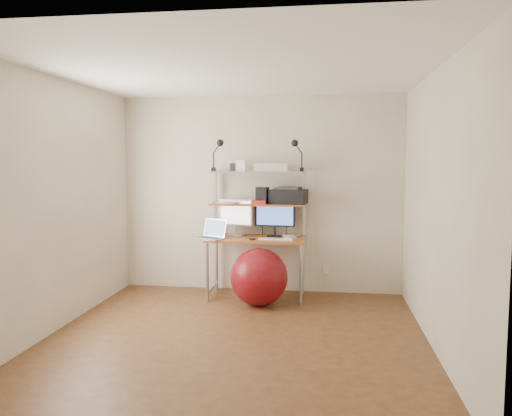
{
  "coord_description": "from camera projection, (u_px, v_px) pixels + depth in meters",
  "views": [
    {
      "loc": [
        0.83,
        -4.54,
        1.68
      ],
      "look_at": [
        0.03,
        1.15,
        1.13
      ],
      "focal_mm": 35.0,
      "sensor_mm": 36.0,
      "label": 1
    }
  ],
  "objects": [
    {
      "name": "mouse",
      "position": [
        288.0,
        239.0,
        5.93
      ],
      "size": [
        0.1,
        0.08,
        0.03
      ],
      "primitive_type": "cube",
      "rotation": [
        0.0,
        0.0,
        -0.28
      ],
      "color": "silver",
      "rests_on": "desktop"
    },
    {
      "name": "wall_outlet",
      "position": [
        326.0,
        269.0,
        6.37
      ],
      "size": [
        0.08,
        0.01,
        0.12
      ],
      "primitive_type": "cube",
      "color": "silver",
      "rests_on": "room"
    },
    {
      "name": "printer",
      "position": [
        288.0,
        196.0,
        6.16
      ],
      "size": [
        0.48,
        0.37,
        0.21
      ],
      "rotation": [
        0.0,
        0.0,
        -0.2
      ],
      "color": "black",
      "rests_on": "mid_shelf"
    },
    {
      "name": "box_white",
      "position": [
        242.0,
        166.0,
        6.13
      ],
      "size": [
        0.13,
        0.12,
        0.14
      ],
      "primitive_type": "cube",
      "rotation": [
        0.0,
        0.0,
        -0.17
      ],
      "color": "silver",
      "rests_on": "top_shelf"
    },
    {
      "name": "clip_lamp_left",
      "position": [
        219.0,
        148.0,
        6.09
      ],
      "size": [
        0.15,
        0.09,
        0.39
      ],
      "color": "black",
      "rests_on": "top_shelf"
    },
    {
      "name": "nas_cube",
      "position": [
        262.0,
        195.0,
        6.16
      ],
      "size": [
        0.16,
        0.16,
        0.2
      ],
      "primitive_type": "cube",
      "rotation": [
        0.0,
        0.0,
        -0.18
      ],
      "color": "black",
      "rests_on": "mid_shelf"
    },
    {
      "name": "scanner",
      "position": [
        270.0,
        167.0,
        6.15
      ],
      "size": [
        0.44,
        0.31,
        0.11
      ],
      "rotation": [
        0.0,
        0.0,
        0.12
      ],
      "color": "silver",
      "rests_on": "top_shelf"
    },
    {
      "name": "computer_desk",
      "position": [
        257.0,
        220.0,
        6.14
      ],
      "size": [
        1.2,
        0.6,
        1.57
      ],
      "color": "#B65C23",
      "rests_on": "ground"
    },
    {
      "name": "exercise_ball",
      "position": [
        259.0,
        277.0,
        5.79
      ],
      "size": [
        0.67,
        0.67,
        0.67
      ],
      "primitive_type": "sphere",
      "color": "maroon",
      "rests_on": "floor"
    },
    {
      "name": "monitor_silver",
      "position": [
        236.0,
        215.0,
        6.26
      ],
      "size": [
        0.44,
        0.19,
        0.49
      ],
      "rotation": [
        0.0,
        0.0,
        -0.19
      ],
      "color": "#BCBCC2",
      "rests_on": "desktop"
    },
    {
      "name": "laptop",
      "position": [
        213.0,
        234.0,
        6.05
      ],
      "size": [
        0.42,
        0.39,
        0.29
      ],
      "rotation": [
        0.0,
        0.0,
        -0.48
      ],
      "color": "silver",
      "rests_on": "desktop"
    },
    {
      "name": "mac_mini",
      "position": [
        291.0,
        235.0,
        6.17
      ],
      "size": [
        0.23,
        0.23,
        0.03
      ],
      "primitive_type": "cube",
      "rotation": [
        0.0,
        0.0,
        -0.31
      ],
      "color": "silver",
      "rests_on": "desktop"
    },
    {
      "name": "clip_lamp_right",
      "position": [
        296.0,
        148.0,
        6.02
      ],
      "size": [
        0.15,
        0.09,
        0.38
      ],
      "color": "black",
      "rests_on": "top_shelf"
    },
    {
      "name": "paper_stack",
      "position": [
        229.0,
        202.0,
        6.24
      ],
      "size": [
        0.37,
        0.42,
        0.02
      ],
      "color": "white",
      "rests_on": "mid_shelf"
    },
    {
      "name": "room",
      "position": [
        235.0,
        207.0,
        4.63
      ],
      "size": [
        3.6,
        3.6,
        3.6
      ],
      "color": "brown",
      "rests_on": "ground"
    },
    {
      "name": "phone",
      "position": [
        252.0,
        239.0,
        5.97
      ],
      "size": [
        0.1,
        0.13,
        0.01
      ],
      "primitive_type": "cube",
      "rotation": [
        0.0,
        0.0,
        0.31
      ],
      "color": "black",
      "rests_on": "desktop"
    },
    {
      "name": "monitor_black",
      "position": [
        275.0,
        216.0,
        6.18
      ],
      "size": [
        0.51,
        0.15,
        0.51
      ],
      "rotation": [
        0.0,
        0.0,
        -0.07
      ],
      "color": "black",
      "rests_on": "desktop"
    },
    {
      "name": "box_grey",
      "position": [
        234.0,
        167.0,
        6.24
      ],
      "size": [
        0.12,
        0.12,
        0.1
      ],
      "primitive_type": "cube",
      "rotation": [
        0.0,
        0.0,
        0.29
      ],
      "color": "#313133",
      "rests_on": "top_shelf"
    },
    {
      "name": "red_box",
      "position": [
        259.0,
        202.0,
        6.09
      ],
      "size": [
        0.17,
        0.11,
        0.05
      ],
      "primitive_type": "cube",
      "rotation": [
        0.0,
        0.0,
        0.03
      ],
      "color": "red",
      "rests_on": "mid_shelf"
    },
    {
      "name": "keyboard",
      "position": [
        276.0,
        239.0,
        5.95
      ],
      "size": [
        0.42,
        0.14,
        0.01
      ],
      "primitive_type": "cube",
      "rotation": [
        0.0,
        0.0,
        -0.06
      ],
      "color": "silver",
      "rests_on": "desktop"
    }
  ]
}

